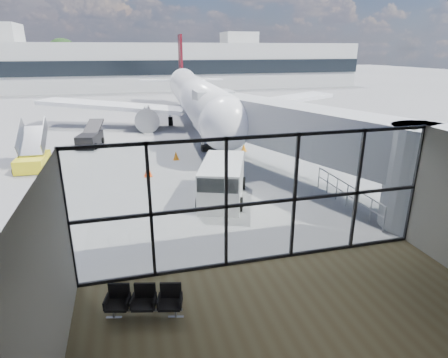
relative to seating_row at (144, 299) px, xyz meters
name	(u,v)px	position (x,y,z in m)	size (l,w,h in m)	color
ground	(157,105)	(4.02, 41.85, -0.51)	(220.00, 220.00, 0.00)	slate
lounge_shell	(340,269)	(4.02, -2.95, 2.14)	(12.02, 8.01, 4.51)	brown
glass_curtain_wall	(261,201)	(4.02, 1.85, 1.73)	(12.10, 0.12, 4.50)	white
jet_bridge	(302,134)	(8.92, 8.93, 2.25)	(8.00, 16.50, 4.33)	#A7A9AD
apron_railing	(347,192)	(9.62, 5.35, 0.21)	(0.06, 5.46, 1.11)	gray
far_terminal	(141,65)	(3.43, 63.82, 3.70)	(80.00, 12.20, 11.00)	#ACADA8
tree_4	(30,58)	(-16.98, 73.85, 4.74)	(5.61, 5.61, 8.07)	#382619
tree_5	(63,55)	(-10.98, 73.85, 5.36)	(6.27, 6.27, 9.03)	#382619
seating_row	(144,299)	(0.00, 0.00, 0.00)	(2.09, 1.04, 0.93)	gray
airliner	(195,96)	(6.67, 27.78, 2.17)	(29.51, 34.21, 8.81)	white
service_van	(222,181)	(4.18, 7.64, 0.46)	(3.28, 4.74, 1.89)	silver
belt_loader	(90,139)	(-2.83, 20.57, 0.07)	(2.07, 3.93, 1.72)	black
mobile_stairs	(33,160)	(-5.83, 15.48, 0.05)	(1.87, 3.38, 2.34)	yellow
traffic_cone_a	(148,171)	(0.90, 12.24, -0.19)	(0.48, 0.48, 0.69)	#F8490D
traffic_cone_b	(244,147)	(8.02, 16.21, -0.24)	(0.40, 0.40, 0.57)	orange
traffic_cone_c	(176,156)	(2.95, 15.22, -0.24)	(0.40, 0.40, 0.57)	orange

